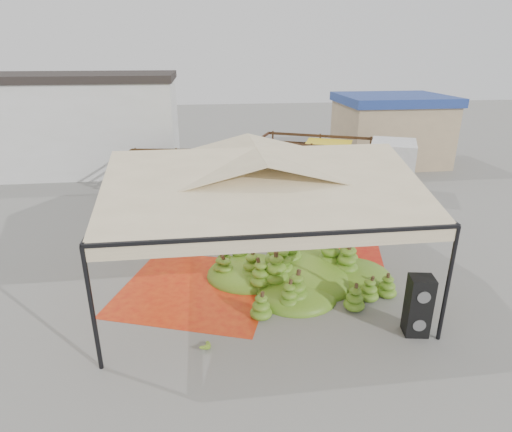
{
  "coord_description": "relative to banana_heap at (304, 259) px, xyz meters",
  "views": [
    {
      "loc": [
        -1.56,
        -12.04,
        6.63
      ],
      "look_at": [
        0.2,
        1.5,
        1.3
      ],
      "focal_mm": 30.0,
      "sensor_mm": 36.0,
      "label": 1
    }
  ],
  "objects": [
    {
      "name": "banana_leaves",
      "position": [
        -3.43,
        2.51,
        -0.64
      ],
      "size": [
        0.96,
        1.36,
        3.7
      ],
      "primitive_type": null,
      "color": "#2C6F1D",
      "rests_on": "ground"
    },
    {
      "name": "truck_left",
      "position": [
        -3.37,
        8.96,
        0.63
      ],
      "size": [
        6.23,
        2.88,
        2.06
      ],
      "rotation": [
        0.0,
        0.0,
        -0.14
      ],
      "color": "#482B18",
      "rests_on": "ground"
    },
    {
      "name": "hand_red_b",
      "position": [
        1.68,
        -0.18,
        -0.55
      ],
      "size": [
        0.43,
        0.38,
        0.17
      ],
      "primitive_type": "ellipsoid",
      "rotation": [
        0.0,
        0.0,
        0.17
      ],
      "color": "#602315",
      "rests_on": "ground"
    },
    {
      "name": "building_white",
      "position": [
        -11.41,
        14.61,
        2.07
      ],
      "size": [
        14.3,
        6.3,
        5.4
      ],
      "color": "silver",
      "rests_on": "ground"
    },
    {
      "name": "tarp_left",
      "position": [
        -3.3,
        -0.21,
        -0.63
      ],
      "size": [
        5.4,
        5.27,
        0.01
      ],
      "primitive_type": "cube",
      "rotation": [
        0.0,
        0.0,
        -0.33
      ],
      "color": "#DB4A14",
      "rests_on": "ground"
    },
    {
      "name": "hand_yellow_b",
      "position": [
        -0.52,
        -0.9,
        -0.54
      ],
      "size": [
        0.52,
        0.47,
        0.19
      ],
      "primitive_type": "ellipsoid",
      "rotation": [
        0.0,
        0.0,
        0.38
      ],
      "color": "gold",
      "rests_on": "ground"
    },
    {
      "name": "speaker_stack",
      "position": [
        2.13,
        -3.09,
        0.15
      ],
      "size": [
        0.65,
        0.59,
        1.58
      ],
      "rotation": [
        0.0,
        0.0,
        -0.17
      ],
      "color": "black",
      "rests_on": "ground"
    },
    {
      "name": "truck_right",
      "position": [
        3.87,
        8.6,
        0.95
      ],
      "size": [
        7.89,
        5.46,
        2.58
      ],
      "rotation": [
        0.0,
        0.0,
        -0.43
      ],
      "color": "#483118",
      "rests_on": "ground"
    },
    {
      "name": "banana_heap",
      "position": [
        0.0,
        0.0,
        0.0
      ],
      "size": [
        6.97,
        6.19,
        1.28
      ],
      "primitive_type": "ellipsoid",
      "rotation": [
        0.0,
        0.0,
        -0.24
      ],
      "color": "#3C7117",
      "rests_on": "ground"
    },
    {
      "name": "hand_green",
      "position": [
        -3.16,
        -2.98,
        -0.52
      ],
      "size": [
        0.64,
        0.59,
        0.23
      ],
      "primitive_type": "ellipsoid",
      "rotation": [
        0.0,
        0.0,
        -0.46
      ],
      "color": "#5F841B",
      "rests_on": "ground"
    },
    {
      "name": "vendor",
      "position": [
        -1.01,
        5.92,
        0.19
      ],
      "size": [
        0.71,
        0.6,
        1.67
      ],
      "primitive_type": "imported",
      "rotation": [
        0.0,
        0.0,
        3.52
      ],
      "color": "gray",
      "rests_on": "ground"
    },
    {
      "name": "hand_red_a",
      "position": [
        1.1,
        -1.53,
        -0.55
      ],
      "size": [
        0.42,
        0.36,
        0.17
      ],
      "primitive_type": "ellipsoid",
      "rotation": [
        0.0,
        0.0,
        0.16
      ],
      "color": "#5B3014",
      "rests_on": "ground"
    },
    {
      "name": "hand_yellow_a",
      "position": [
        0.34,
        -0.48,
        -0.54
      ],
      "size": [
        0.51,
        0.45,
        0.21
      ],
      "primitive_type": "ellipsoid",
      "rotation": [
        0.0,
        0.0,
        0.19
      ],
      "color": "#BB8D25",
      "rests_on": "ground"
    },
    {
      "name": "building_tan",
      "position": [
        8.59,
        13.61,
        1.44
      ],
      "size": [
        6.3,
        5.3,
        4.1
      ],
      "color": "tan",
      "rests_on": "ground"
    },
    {
      "name": "tarp_right",
      "position": [
        1.19,
        1.53,
        -0.63
      ],
      "size": [
        4.67,
        4.8,
        0.01
      ],
      "primitive_type": "cube",
      "rotation": [
        0.0,
        0.0,
        -0.28
      ],
      "color": "red",
      "rests_on": "ground"
    },
    {
      "name": "canopy_tent",
      "position": [
        -1.41,
        0.61,
        2.66
      ],
      "size": [
        8.1,
        8.1,
        4.0
      ],
      "color": "black",
      "rests_on": "ground"
    },
    {
      "name": "hanging_bunches",
      "position": [
        -0.95,
        0.4,
        1.98
      ],
      "size": [
        4.74,
        0.24,
        0.2
      ],
      "color": "#3D7F1A",
      "rests_on": "ground"
    },
    {
      "name": "ground",
      "position": [
        -1.41,
        0.61,
        -0.64
      ],
      "size": [
        90.0,
        90.0,
        0.0
      ],
      "primitive_type": "plane",
      "color": "slate",
      "rests_on": "ground"
    }
  ]
}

